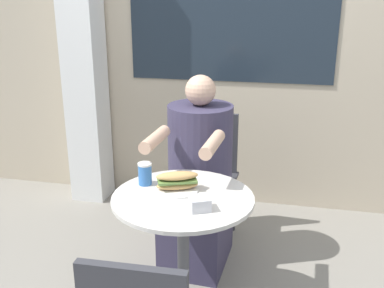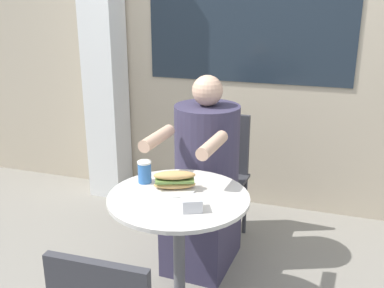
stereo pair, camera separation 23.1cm
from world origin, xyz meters
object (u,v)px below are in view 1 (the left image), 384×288
object	(u,v)px
cafe_table	(183,230)
drink_cup	(145,174)
sandwich_on_plate	(177,182)
diner_chair	(210,165)
seated_diner	(198,186)

from	to	relation	value
cafe_table	drink_cup	size ratio (longest dim) A/B	6.04
sandwich_on_plate	drink_cup	world-z (taller)	drink_cup
diner_chair	sandwich_on_plate	distance (m)	0.87
cafe_table	sandwich_on_plate	bearing A→B (deg)	124.81
cafe_table	sandwich_on_plate	xyz separation A→B (m)	(-0.04, 0.06, 0.23)
seated_diner	drink_cup	world-z (taller)	seated_diner
sandwich_on_plate	diner_chair	bearing A→B (deg)	88.93
cafe_table	diner_chair	distance (m)	0.91
diner_chair	drink_cup	world-z (taller)	diner_chair
diner_chair	sandwich_on_plate	bearing A→B (deg)	92.27
cafe_table	sandwich_on_plate	distance (m)	0.24
sandwich_on_plate	drink_cup	size ratio (longest dim) A/B	1.94
seated_diner	drink_cup	bearing A→B (deg)	70.90
diner_chair	seated_diner	world-z (taller)	seated_diner
drink_cup	diner_chair	bearing A→B (deg)	76.37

